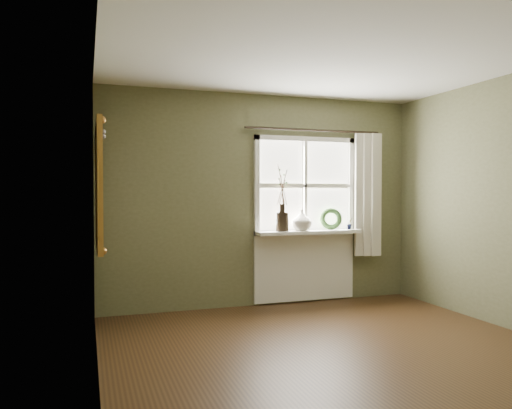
{
  "coord_description": "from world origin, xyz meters",
  "views": [
    {
      "loc": [
        -2.08,
        -3.55,
        1.4
      ],
      "look_at": [
        -0.34,
        1.55,
        1.27
      ],
      "focal_mm": 35.0,
      "sensor_mm": 36.0,
      "label": 1
    }
  ],
  "objects": [
    {
      "name": "floor",
      "position": [
        0.0,
        0.0,
        0.0
      ],
      "size": [
        4.5,
        4.5,
        0.0
      ],
      "primitive_type": "plane",
      "color": "#382311",
      "rests_on": "ground"
    },
    {
      "name": "ceiling",
      "position": [
        0.0,
        0.0,
        2.6
      ],
      "size": [
        4.5,
        4.5,
        0.0
      ],
      "primitive_type": "plane",
      "color": "silver",
      "rests_on": "ground"
    },
    {
      "name": "wall_back",
      "position": [
        0.0,
        2.3,
        1.3
      ],
      "size": [
        4.0,
        0.1,
        2.6
      ],
      "primitive_type": "cube",
      "color": "brown",
      "rests_on": "ground"
    },
    {
      "name": "wall_left",
      "position": [
        -2.05,
        0.0,
        1.3
      ],
      "size": [
        0.1,
        4.5,
        2.6
      ],
      "primitive_type": "cube",
      "color": "brown",
      "rests_on": "ground"
    },
    {
      "name": "window_frame",
      "position": [
        0.55,
        2.23,
        1.48
      ],
      "size": [
        1.36,
        0.06,
        1.24
      ],
      "color": "white",
      "rests_on": "wall_back"
    },
    {
      "name": "window_sill",
      "position": [
        0.55,
        2.12,
        0.9
      ],
      "size": [
        1.36,
        0.26,
        0.04
      ],
      "primitive_type": "cube",
      "color": "white",
      "rests_on": "wall_back"
    },
    {
      "name": "window_apron",
      "position": [
        0.55,
        2.23,
        0.46
      ],
      "size": [
        1.36,
        0.04,
        0.88
      ],
      "primitive_type": "cube",
      "color": "white",
      "rests_on": "ground"
    },
    {
      "name": "dark_jug",
      "position": [
        0.2,
        2.12,
        1.04
      ],
      "size": [
        0.21,
        0.21,
        0.24
      ],
      "primitive_type": "cylinder",
      "rotation": [
        0.0,
        0.0,
        0.38
      ],
      "color": "black",
      "rests_on": "window_sill"
    },
    {
      "name": "cream_vase",
      "position": [
        0.46,
        2.12,
        1.05
      ],
      "size": [
        0.31,
        0.31,
        0.26
      ],
      "primitive_type": "imported",
      "rotation": [
        0.0,
        0.0,
        -0.3
      ],
      "color": "beige",
      "rests_on": "window_sill"
    },
    {
      "name": "wreath",
      "position": [
        0.88,
        2.16,
        1.03
      ],
      "size": [
        0.31,
        0.22,
        0.29
      ],
      "primitive_type": "torus",
      "rotation": [
        1.36,
        0.0,
        -0.39
      ],
      "color": "#2A471F",
      "rests_on": "window_sill"
    },
    {
      "name": "potted_plant_left",
      "position": [
        0.14,
        2.12,
        1.0
      ],
      "size": [
        0.1,
        0.08,
        0.16
      ],
      "primitive_type": "imported",
      "rotation": [
        0.0,
        0.0,
        0.35
      ],
      "color": "#2A471F",
      "rests_on": "window_sill"
    },
    {
      "name": "potted_plant_right",
      "position": [
        1.13,
        2.12,
        0.99
      ],
      "size": [
        0.1,
        0.09,
        0.15
      ],
      "primitive_type": "imported",
      "rotation": [
        0.0,
        0.0,
        0.42
      ],
      "color": "#2A471F",
      "rests_on": "window_sill"
    },
    {
      "name": "curtain",
      "position": [
        1.39,
        2.13,
        1.37
      ],
      "size": [
        0.36,
        0.12,
        1.59
      ],
      "primitive_type": "cube",
      "color": "beige",
      "rests_on": "wall_back"
    },
    {
      "name": "curtain_rod",
      "position": [
        0.65,
        2.17,
        2.18
      ],
      "size": [
        1.84,
        0.03,
        0.03
      ],
      "primitive_type": "cylinder",
      "rotation": [
        0.0,
        1.57,
        0.0
      ],
      "color": "black",
      "rests_on": "wall_back"
    },
    {
      "name": "gilt_mirror",
      "position": [
        -1.96,
        1.61,
        1.46
      ],
      "size": [
        0.1,
        1.07,
        1.27
      ],
      "color": "white",
      "rests_on": "wall_left"
    }
  ]
}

